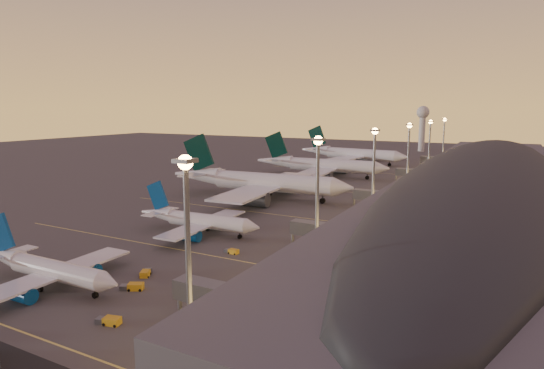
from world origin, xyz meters
The scene contains 14 objects.
ground centered at (0.00, 0.00, 0.00)m, with size 700.00×700.00×0.00m, color #3F3D3B.
airliner_narrow_south centered at (-1.97, -32.21, 3.13)m, with size 33.83×30.12×12.12m.
airliner_narrow_north centered at (0.39, 8.08, 3.25)m, with size 35.19×31.42×12.58m.
airliner_wide_near centered at (-8.80, 54.58, 5.65)m, with size 68.61×62.66×21.95m.
airliner_wide_mid centered at (-8.51, 111.65, 5.20)m, with size 63.18×57.65×20.22m.
airliner_wide_far centered at (-11.62, 166.40, 5.38)m, with size 65.33×60.06×20.92m.
terminal_building centered at (61.84, 72.47, 8.78)m, with size 56.35×255.00×17.46m.
light_masts centered at (36.00, 65.00, 17.55)m, with size 2.20×217.20×25.90m.
radar_tower centered at (10.00, 260.00, 21.87)m, with size 9.00×9.00×32.50m.
lane_markings centered at (0.00, 40.00, 0.01)m, with size 90.00×180.36×0.00m.
baggage_tug_a centered at (19.04, -37.52, 0.50)m, with size 3.94×2.29×1.10m.
baggage_tug_b centered at (12.74, -26.51, 0.54)m, with size 4.20×3.18×1.18m.
baggage_tug_c centered at (16.98, -1.61, 0.45)m, with size 3.37×1.62×0.98m.
baggage_tug_d centered at (9.89, -20.33, 0.50)m, with size 2.98×3.88×1.09m.
Camera 1 is at (69.15, -81.01, 31.19)m, focal length 30.00 mm.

